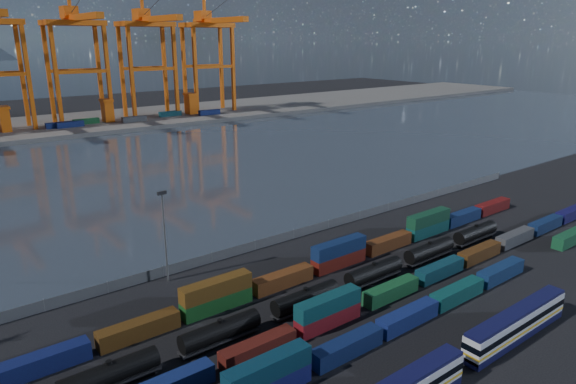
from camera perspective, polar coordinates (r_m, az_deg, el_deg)
ground at (r=92.23m, az=11.68°, el=-10.24°), size 700.00×700.00×0.00m
harbor_water at (r=174.70m, az=-15.25°, el=2.45°), size 700.00×700.00×0.00m
far_quay at (r=272.96m, az=-23.99°, el=6.79°), size 700.00×70.00×2.00m
container_row_south at (r=68.19m, az=1.77°, el=-18.56°), size 127.48×2.37×5.05m
container_row_mid at (r=90.68m, az=13.15°, el=-9.80°), size 127.29×2.31×4.92m
container_row_north at (r=94.37m, az=3.45°, el=-7.98°), size 129.23×2.42×5.16m
tanker_string at (r=82.53m, az=1.97°, el=-11.77°), size 105.47×2.68×3.83m
waterfront_fence at (r=110.18m, az=0.64°, el=-4.72°), size 160.12×0.12×2.20m
yard_light_mast at (r=91.09m, az=-13.54°, el=-4.32°), size 1.60×0.40×16.60m
gantry_cranes at (r=261.62m, az=-26.34°, el=15.35°), size 201.72×51.29×69.46m
quay_containers at (r=256.18m, az=-25.61°, el=6.56°), size 172.58×10.99×2.60m
straddle_carriers at (r=261.81m, az=-24.14°, el=7.93°), size 140.00×7.00×11.10m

